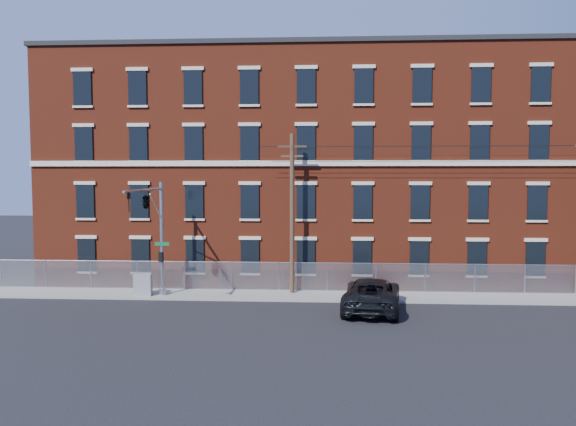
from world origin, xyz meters
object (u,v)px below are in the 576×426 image
at_px(utility_cabinet, 143,285).
at_px(utility_pole_near, 292,210).
at_px(traffic_signal_mast, 150,213).
at_px(pickup_truck, 372,294).

bearing_deg(utility_cabinet, utility_pole_near, 5.16).
distance_m(traffic_signal_mast, pickup_truck, 13.44).
bearing_deg(utility_pole_near, traffic_signal_mast, -156.86).
bearing_deg(pickup_truck, utility_cabinet, -1.78).
bearing_deg(traffic_signal_mast, utility_pole_near, 23.14).
relative_size(utility_pole_near, pickup_truck, 1.54).
bearing_deg(pickup_truck, utility_pole_near, -31.09).
height_order(traffic_signal_mast, pickup_truck, traffic_signal_mast).
bearing_deg(utility_cabinet, pickup_truck, -13.38).
bearing_deg(traffic_signal_mast, utility_cabinet, 119.54).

